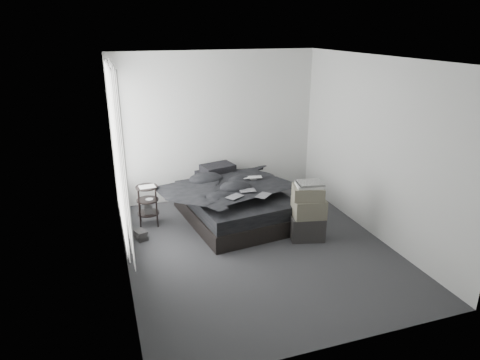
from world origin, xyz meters
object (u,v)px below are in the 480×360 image
object	(u,v)px
laptop	(253,175)
box_lower	(307,227)
bed	(235,212)
side_stand	(148,206)

from	to	relation	value
laptop	box_lower	size ratio (longest dim) A/B	0.64
bed	laptop	size ratio (longest dim) A/B	6.24
laptop	side_stand	distance (m)	1.74
side_stand	box_lower	bearing A→B (deg)	-29.22
bed	box_lower	xyz separation A→B (m)	(0.81, -0.96, 0.05)
laptop	side_stand	xyz separation A→B (m)	(-1.69, 0.15, -0.39)
bed	box_lower	size ratio (longest dim) A/B	3.97
side_stand	laptop	bearing A→B (deg)	-5.20
bed	laptop	xyz separation A→B (m)	(0.35, 0.09, 0.57)
laptop	box_lower	bearing A→B (deg)	-55.25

